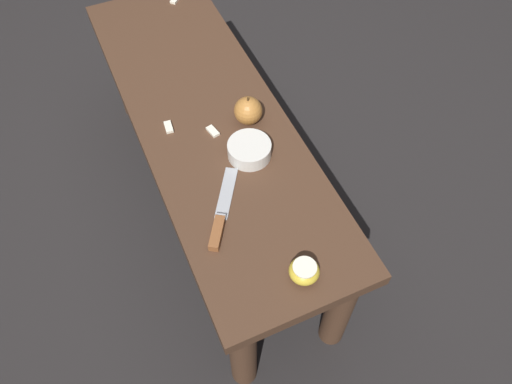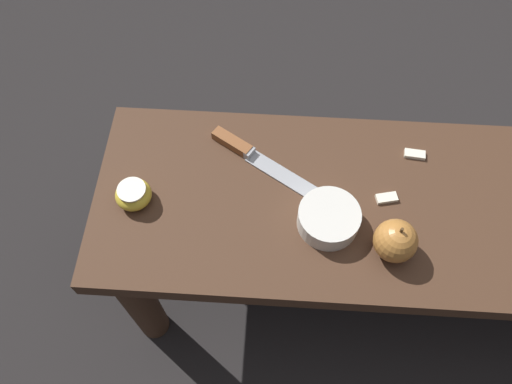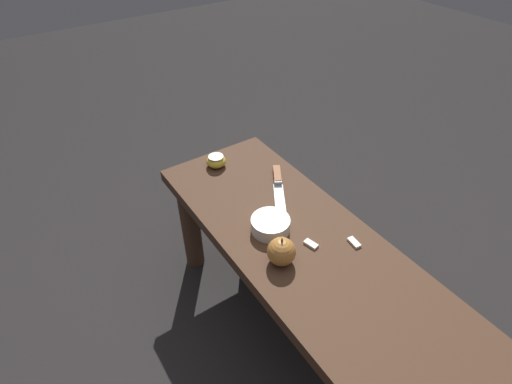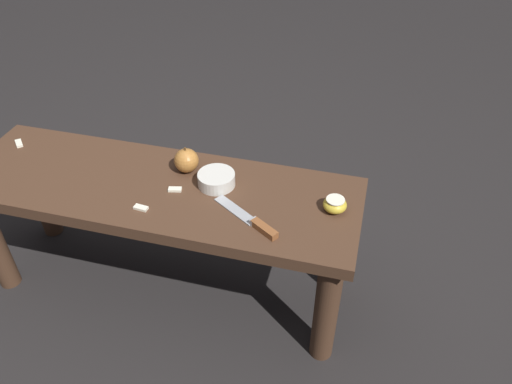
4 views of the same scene
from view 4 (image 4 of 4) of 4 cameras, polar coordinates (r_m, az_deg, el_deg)
ground_plane at (r=1.88m, az=-9.65°, el=-10.24°), size 8.00×8.00×0.00m
wooden_bench at (r=1.62m, az=-11.02°, el=-1.67°), size 1.26×0.40×0.46m
knife at (r=1.39m, az=-0.17°, el=-3.51°), size 0.22×0.15×0.02m
apple_whole at (r=1.59m, az=-7.96°, el=3.59°), size 0.08×0.08×0.09m
apple_cut at (r=1.45m, az=9.00°, el=-1.43°), size 0.07×0.07×0.04m
apple_slice_near_knife at (r=1.90m, az=-25.47°, el=5.05°), size 0.05×0.05×0.01m
apple_slice_center at (r=1.48m, az=-13.02°, el=-1.77°), size 0.04×0.02×0.01m
apple_slice_near_bowl at (r=1.53m, az=-9.25°, el=0.29°), size 0.04×0.03×0.01m
bowl at (r=1.53m, az=-4.54°, el=1.45°), size 0.11×0.11×0.04m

